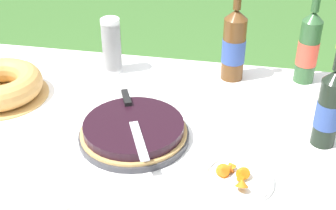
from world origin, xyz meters
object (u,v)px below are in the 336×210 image
berry_tart (134,131)px  serving_knife (132,116)px  juice_bottle_red (329,108)px  snack_plate_right (238,177)px  cider_bottle_amber (234,45)px  cider_bottle_green (308,47)px  cup_stack (112,46)px

berry_tart → serving_knife: serving_knife is taller
juice_bottle_red → snack_plate_right: (-0.24, -0.22, -0.11)m
cider_bottle_amber → snack_plate_right: cider_bottle_amber is taller
berry_tart → cider_bottle_green: cider_bottle_green is taller
berry_tart → cider_bottle_green: bearing=42.1°
cup_stack → cider_bottle_amber: (0.46, 0.03, 0.03)m
serving_knife → cider_bottle_amber: cider_bottle_amber is taller
serving_knife → cup_stack: size_ratio=1.64×
serving_knife → snack_plate_right: serving_knife is taller
serving_knife → cup_stack: (-0.18, 0.39, 0.04)m
cup_stack → juice_bottle_red: size_ratio=0.65×
berry_tart → cider_bottle_amber: 0.53m
cup_stack → juice_bottle_red: (0.76, -0.33, 0.02)m
snack_plate_right → cider_bottle_green: bearing=71.7°
cup_stack → juice_bottle_red: bearing=-23.6°
cider_bottle_green → cider_bottle_amber: (-0.27, -0.03, -0.00)m
juice_bottle_red → serving_knife: bearing=-174.1°
berry_tart → snack_plate_right: 0.35m
cup_stack → berry_tart: bearing=-65.4°
cider_bottle_amber → snack_plate_right: size_ratio=1.83×
cup_stack → snack_plate_right: (0.52, -0.56, -0.09)m
berry_tart → cup_stack: (-0.19, 0.42, 0.08)m
cider_bottle_amber → juice_bottle_red: 0.47m
juice_bottle_red → snack_plate_right: juice_bottle_red is taller
cider_bottle_amber → snack_plate_right: bearing=-84.1°
juice_bottle_red → snack_plate_right: bearing=-137.1°
serving_knife → snack_plate_right: 0.38m
cider_bottle_green → juice_bottle_red: bearing=-84.7°
serving_knife → juice_bottle_red: size_ratio=1.06×
cider_bottle_amber → serving_knife: bearing=-123.1°
juice_bottle_red → berry_tart: bearing=-171.3°
serving_knife → cider_bottle_green: bearing=105.9°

